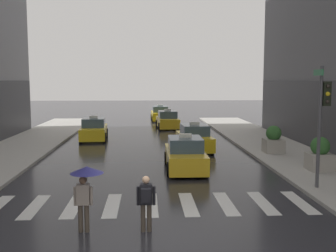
{
  "coord_description": "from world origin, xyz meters",
  "views": [
    {
      "loc": [
        -0.14,
        -10.88,
        4.37
      ],
      "look_at": [
        0.9,
        8.0,
        2.25
      ],
      "focal_mm": 42.99,
      "sensor_mm": 36.0,
      "label": 1
    }
  ],
  "objects_px": {
    "taxi_fourth": "(167,120)",
    "pedestrian_with_backpack": "(146,199)",
    "taxi_lead": "(185,155)",
    "planter_mid_block": "(273,140)",
    "traffic_light_pole": "(323,110)",
    "taxi_third": "(94,130)",
    "planter_near_corner": "(320,155)",
    "taxi_fifth": "(160,114)",
    "pedestrian_with_umbrella": "(86,181)",
    "taxi_second": "(194,139)"
  },
  "relations": [
    {
      "from": "taxi_second",
      "to": "taxi_third",
      "type": "bearing_deg",
      "value": 144.66
    },
    {
      "from": "taxi_lead",
      "to": "traffic_light_pole",
      "type": "bearing_deg",
      "value": -39.85
    },
    {
      "from": "taxi_second",
      "to": "taxi_third",
      "type": "xyz_separation_m",
      "value": [
        -6.96,
        4.94,
        0.0
      ]
    },
    {
      "from": "taxi_fourth",
      "to": "pedestrian_with_backpack",
      "type": "xyz_separation_m",
      "value": [
        -2.01,
        -25.81,
        0.25
      ]
    },
    {
      "from": "traffic_light_pole",
      "to": "planter_near_corner",
      "type": "height_order",
      "value": "traffic_light_pole"
    },
    {
      "from": "taxi_lead",
      "to": "pedestrian_with_backpack",
      "type": "height_order",
      "value": "taxi_lead"
    },
    {
      "from": "taxi_lead",
      "to": "planter_mid_block",
      "type": "xyz_separation_m",
      "value": [
        5.62,
        3.68,
        0.15
      ]
    },
    {
      "from": "taxi_lead",
      "to": "pedestrian_with_umbrella",
      "type": "bearing_deg",
      "value": -114.42
    },
    {
      "from": "taxi_lead",
      "to": "planter_near_corner",
      "type": "xyz_separation_m",
      "value": [
        6.32,
        -1.11,
        0.15
      ]
    },
    {
      "from": "taxi_third",
      "to": "planter_mid_block",
      "type": "xyz_separation_m",
      "value": [
        11.44,
        -6.99,
        0.15
      ]
    },
    {
      "from": "taxi_second",
      "to": "planter_near_corner",
      "type": "xyz_separation_m",
      "value": [
        5.18,
        -6.84,
        0.15
      ]
    },
    {
      "from": "traffic_light_pole",
      "to": "taxi_third",
      "type": "distance_m",
      "value": 18.52
    },
    {
      "from": "taxi_fourth",
      "to": "taxi_fifth",
      "type": "bearing_deg",
      "value": 93.63
    },
    {
      "from": "taxi_second",
      "to": "taxi_fifth",
      "type": "xyz_separation_m",
      "value": [
        -1.51,
        18.94,
        0.0
      ]
    },
    {
      "from": "traffic_light_pole",
      "to": "pedestrian_with_umbrella",
      "type": "height_order",
      "value": "traffic_light_pole"
    },
    {
      "from": "planter_mid_block",
      "to": "taxi_second",
      "type": "bearing_deg",
      "value": 155.36
    },
    {
      "from": "taxi_third",
      "to": "taxi_fourth",
      "type": "xyz_separation_m",
      "value": [
        5.9,
        6.97,
        0.0
      ]
    },
    {
      "from": "traffic_light_pole",
      "to": "pedestrian_with_umbrella",
      "type": "xyz_separation_m",
      "value": [
        -8.64,
        -3.91,
        -1.74
      ]
    },
    {
      "from": "taxi_fourth",
      "to": "pedestrian_with_umbrella",
      "type": "height_order",
      "value": "pedestrian_with_umbrella"
    },
    {
      "from": "taxi_fourth",
      "to": "pedestrian_with_backpack",
      "type": "relative_size",
      "value": 2.8
    },
    {
      "from": "traffic_light_pole",
      "to": "taxi_second",
      "type": "bearing_deg",
      "value": 111.21
    },
    {
      "from": "taxi_fifth",
      "to": "pedestrian_with_backpack",
      "type": "xyz_separation_m",
      "value": [
        -1.56,
        -32.84,
        0.25
      ]
    },
    {
      "from": "taxi_second",
      "to": "pedestrian_with_umbrella",
      "type": "relative_size",
      "value": 2.38
    },
    {
      "from": "traffic_light_pole",
      "to": "planter_near_corner",
      "type": "bearing_deg",
      "value": 66.32
    },
    {
      "from": "taxi_lead",
      "to": "planter_mid_block",
      "type": "bearing_deg",
      "value": 33.23
    },
    {
      "from": "taxi_third",
      "to": "pedestrian_with_umbrella",
      "type": "xyz_separation_m",
      "value": [
        2.16,
        -18.74,
        0.79
      ]
    },
    {
      "from": "taxi_third",
      "to": "planter_near_corner",
      "type": "relative_size",
      "value": 2.89
    },
    {
      "from": "taxi_fourth",
      "to": "pedestrian_with_backpack",
      "type": "bearing_deg",
      "value": -94.45
    },
    {
      "from": "taxi_fourth",
      "to": "pedestrian_with_umbrella",
      "type": "xyz_separation_m",
      "value": [
        -3.74,
        -25.7,
        0.79
      ]
    },
    {
      "from": "taxi_third",
      "to": "pedestrian_with_backpack",
      "type": "relative_size",
      "value": 2.8
    },
    {
      "from": "traffic_light_pole",
      "to": "taxi_lead",
      "type": "bearing_deg",
      "value": 140.15
    },
    {
      "from": "traffic_light_pole",
      "to": "taxi_fifth",
      "type": "distance_m",
      "value": 29.43
    },
    {
      "from": "taxi_second",
      "to": "planter_near_corner",
      "type": "relative_size",
      "value": 2.89
    },
    {
      "from": "planter_near_corner",
      "to": "planter_mid_block",
      "type": "xyz_separation_m",
      "value": [
        -0.7,
        4.79,
        0.0
      ]
    },
    {
      "from": "planter_near_corner",
      "to": "taxi_fifth",
      "type": "bearing_deg",
      "value": 104.55
    },
    {
      "from": "taxi_third",
      "to": "taxi_fifth",
      "type": "height_order",
      "value": "same"
    },
    {
      "from": "taxi_lead",
      "to": "planter_mid_block",
      "type": "relative_size",
      "value": 2.85
    },
    {
      "from": "traffic_light_pole",
      "to": "taxi_fourth",
      "type": "relative_size",
      "value": 1.04
    },
    {
      "from": "pedestrian_with_backpack",
      "to": "planter_near_corner",
      "type": "relative_size",
      "value": 1.03
    },
    {
      "from": "traffic_light_pole",
      "to": "taxi_fourth",
      "type": "distance_m",
      "value": 22.48
    },
    {
      "from": "pedestrian_with_umbrella",
      "to": "planter_mid_block",
      "type": "xyz_separation_m",
      "value": [
        9.28,
        11.75,
        -0.64
      ]
    },
    {
      "from": "taxi_lead",
      "to": "pedestrian_with_backpack",
      "type": "distance_m",
      "value": 8.4
    },
    {
      "from": "taxi_fourth",
      "to": "taxi_lead",
      "type": "bearing_deg",
      "value": -90.25
    },
    {
      "from": "pedestrian_with_backpack",
      "to": "planter_mid_block",
      "type": "bearing_deg",
      "value": 57.51
    },
    {
      "from": "pedestrian_with_umbrella",
      "to": "pedestrian_with_backpack",
      "type": "bearing_deg",
      "value": -3.34
    },
    {
      "from": "taxi_second",
      "to": "taxi_fourth",
      "type": "relative_size",
      "value": 1.0
    },
    {
      "from": "pedestrian_with_umbrella",
      "to": "pedestrian_with_backpack",
      "type": "height_order",
      "value": "pedestrian_with_umbrella"
    },
    {
      "from": "taxi_lead",
      "to": "taxi_second",
      "type": "distance_m",
      "value": 5.84
    },
    {
      "from": "taxi_fifth",
      "to": "planter_mid_block",
      "type": "relative_size",
      "value": 2.87
    },
    {
      "from": "taxi_third",
      "to": "pedestrian_with_backpack",
      "type": "xyz_separation_m",
      "value": [
        3.89,
        -18.84,
        0.25
      ]
    }
  ]
}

